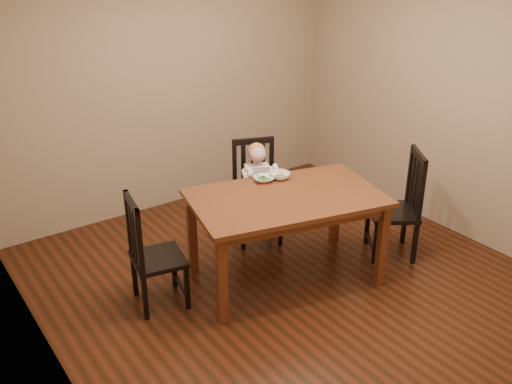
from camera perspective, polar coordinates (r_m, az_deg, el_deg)
room at (r=4.60m, az=2.98°, el=5.71°), size 4.01×4.01×2.71m
dining_table at (r=4.87m, az=3.04°, el=-1.35°), size 1.79×1.31×0.80m
chair_child at (r=5.64m, az=0.01°, el=-0.06°), size 0.56×0.55×1.01m
chair_left at (r=4.69m, az=-10.38°, el=-6.13°), size 0.48×0.49×0.98m
chair_right at (r=5.50m, az=14.10°, el=-1.41°), size 0.60×0.61×1.04m
toddler at (r=5.54m, az=0.14°, el=0.98°), size 0.42×0.47×0.52m
bowl_peas at (r=5.09m, az=0.78°, el=1.31°), size 0.23×0.23×0.04m
bowl_veg at (r=5.15m, az=2.41°, el=1.66°), size 0.24×0.24×0.06m
fork at (r=5.05m, az=0.45°, el=1.40°), size 0.05×0.13×0.05m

